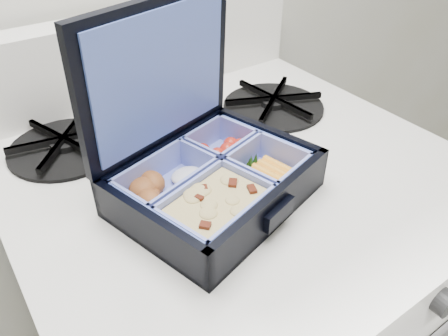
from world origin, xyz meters
TOP-DOWN VIEW (x-y plane):
  - bento_box at (0.11, 1.63)m, footprint 0.26×0.22m
  - burner_grate at (0.32, 1.77)m, footprint 0.22×0.22m
  - burner_grate_rear at (-0.00, 1.84)m, footprint 0.19×0.19m
  - fork at (0.21, 1.78)m, footprint 0.06×0.19m

SIDE VIEW (x-z plane):
  - fork at x=0.21m, z-range 0.87..0.88m
  - burner_grate_rear at x=0.00m, z-range 0.87..0.89m
  - burner_grate at x=0.32m, z-range 0.87..0.89m
  - bento_box at x=0.11m, z-range 0.87..0.92m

